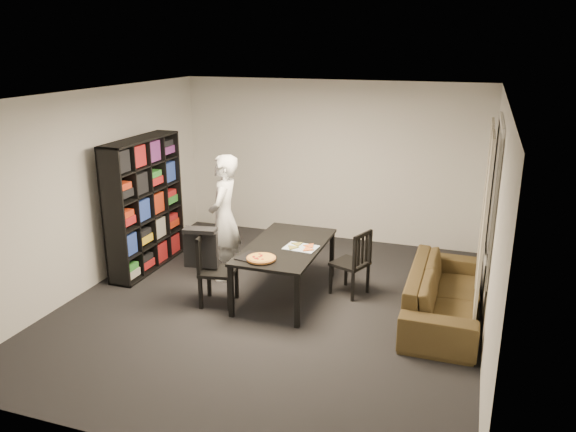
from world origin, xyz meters
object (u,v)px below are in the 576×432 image
(dining_table, at_px, (285,250))
(chair_right, at_px, (355,259))
(sofa, at_px, (444,293))
(bookshelf, at_px, (145,205))
(person, at_px, (224,218))
(baking_tray, at_px, (255,258))
(pepperoni_pizza, at_px, (261,258))
(chair_left, at_px, (211,264))

(dining_table, relative_size, chair_right, 1.89)
(sofa, bearing_deg, chair_right, 77.20)
(bookshelf, height_order, person, bookshelf)
(baking_tray, bearing_deg, pepperoni_pizza, -22.58)
(chair_right, distance_m, person, 1.87)
(chair_right, xyz_separation_m, person, (-1.84, -0.01, 0.37))
(bookshelf, bearing_deg, chair_left, -28.63)
(bookshelf, height_order, chair_right, bookshelf)
(chair_left, bearing_deg, dining_table, -66.89)
(baking_tray, distance_m, sofa, 2.29)
(bookshelf, xyz_separation_m, pepperoni_pizza, (2.11, -0.83, -0.23))
(pepperoni_pizza, bearing_deg, chair_right, 42.54)
(person, relative_size, sofa, 0.83)
(chair_left, height_order, person, person)
(dining_table, relative_size, baking_tray, 4.14)
(person, bearing_deg, sofa, 75.99)
(bookshelf, distance_m, sofa, 4.26)
(chair_left, distance_m, baking_tray, 0.63)
(chair_left, xyz_separation_m, person, (-0.19, 0.81, 0.35))
(dining_table, height_order, sofa, dining_table)
(bookshelf, relative_size, dining_table, 1.15)
(dining_table, bearing_deg, bookshelf, 173.59)
(chair_left, bearing_deg, baking_tray, -102.22)
(dining_table, xyz_separation_m, sofa, (1.99, 0.03, -0.32))
(chair_left, bearing_deg, person, 3.05)
(dining_table, distance_m, sofa, 2.02)
(person, xyz_separation_m, pepperoni_pizza, (0.88, -0.87, -0.15))
(chair_left, height_order, chair_right, chair_left)
(person, bearing_deg, pepperoni_pizza, 36.39)
(pepperoni_pizza, distance_m, sofa, 2.22)
(chair_right, xyz_separation_m, sofa, (1.14, -0.26, -0.19))
(baking_tray, xyz_separation_m, pepperoni_pizza, (0.09, -0.04, 0.02))
(baking_tray, bearing_deg, sofa, 14.79)
(dining_table, bearing_deg, chair_right, 18.91)
(chair_right, distance_m, pepperoni_pizza, 1.31)
(pepperoni_pizza, bearing_deg, bookshelf, 158.48)
(chair_right, bearing_deg, bookshelf, -67.42)
(chair_left, bearing_deg, sofa, -88.87)
(bookshelf, distance_m, chair_left, 1.66)
(pepperoni_pizza, relative_size, sofa, 0.17)
(bookshelf, distance_m, baking_tray, 2.18)
(bookshelf, xyz_separation_m, person, (1.22, 0.04, -0.08))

